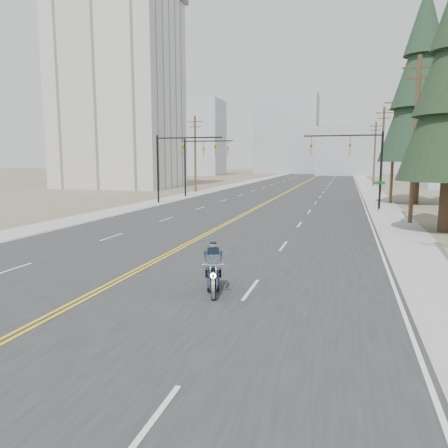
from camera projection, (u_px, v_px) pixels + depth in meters
name	position (u px, v px, depth m)	size (l,w,h in m)	color
ground_plane	(52.00, 316.00, 12.58)	(400.00, 400.00, 0.00)	#776D56
road	(301.00, 185.00, 79.26)	(20.00, 200.00, 0.01)	#303033
sidewalk_left	(239.00, 184.00, 82.34)	(3.00, 200.00, 0.01)	#A5A5A0
sidewalk_right	(367.00, 186.00, 76.19)	(3.00, 200.00, 0.01)	#A5A5A0
traffic_mast_left	(176.00, 155.00, 44.75)	(7.10, 0.26, 7.00)	black
traffic_mast_right	(358.00, 155.00, 39.95)	(7.10, 0.26, 7.00)	black
traffic_mast_far	(198.00, 157.00, 52.47)	(6.10, 0.26, 7.00)	black
street_sign	(379.00, 191.00, 38.01)	(0.90, 0.06, 2.62)	black
utility_pole_b	(415.00, 138.00, 30.28)	(2.20, 0.30, 11.50)	brown
utility_pole_c	(393.00, 148.00, 44.61)	(2.20, 0.30, 11.00)	brown
utility_pole_d	(382.00, 149.00, 58.86)	(2.20, 0.30, 11.50)	brown
utility_pole_e	(375.00, 153.00, 75.09)	(2.20, 0.30, 11.00)	brown
utility_pole_left	(195.00, 153.00, 60.86)	(2.20, 0.30, 10.50)	brown
apartment_block	(118.00, 94.00, 70.29)	(18.00, 14.00, 30.00)	silver
haze_bldg_a	(199.00, 138.00, 129.90)	(14.00, 12.00, 22.00)	#B7BCC6
haze_bldg_b	(348.00, 151.00, 128.50)	(18.00, 14.00, 14.00)	#ADB2B7
haze_bldg_d	(287.00, 135.00, 147.27)	(20.00, 15.00, 26.00)	#ADB2B7
haze_bldg_e	(400.00, 156.00, 147.91)	(14.00, 14.00, 12.00)	#B7BCC6
haze_bldg_f	(171.00, 150.00, 148.63)	(12.00, 12.00, 16.00)	#ADB2B7
motorcyclist	(213.00, 268.00, 14.73)	(0.94, 2.19, 1.71)	black
conifer_tall	(422.00, 80.00, 42.84)	(7.71, 7.71, 21.41)	#382619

